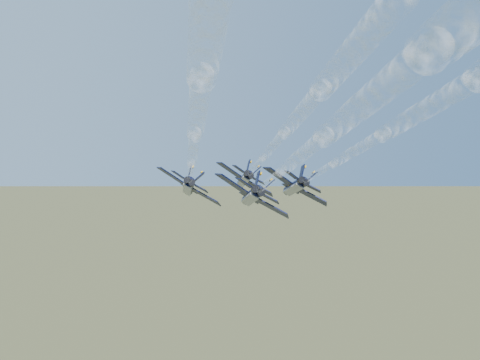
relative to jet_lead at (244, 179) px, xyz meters
name	(u,v)px	position (x,y,z in m)	size (l,w,h in m)	color
jet_lead	(244,179)	(0.00, 0.00, 0.00)	(11.27, 17.81, 7.82)	black
jet_left	(189,186)	(-15.56, -7.18, 0.00)	(11.27, 17.81, 7.82)	black
jet_right	(294,186)	(2.24, -16.33, 0.00)	(11.27, 17.81, 7.82)	black
jet_slot	(252,196)	(-11.36, -24.56, 0.00)	(11.27, 17.81, 7.82)	black
smoke_trail_lead	(272,231)	(-23.59, -52.11, 0.03)	(33.33, 70.00, 3.11)	white
smoke_trail_left	(154,263)	(-39.15, -59.29, 0.03)	(33.33, 70.00, 3.11)	white
smoke_trail_right	(394,263)	(-21.35, -68.44, 0.03)	(33.33, 70.00, 3.11)	white
smoke_trail_slot	(316,323)	(-34.95, -76.67, 0.03)	(33.33, 70.00, 3.11)	white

